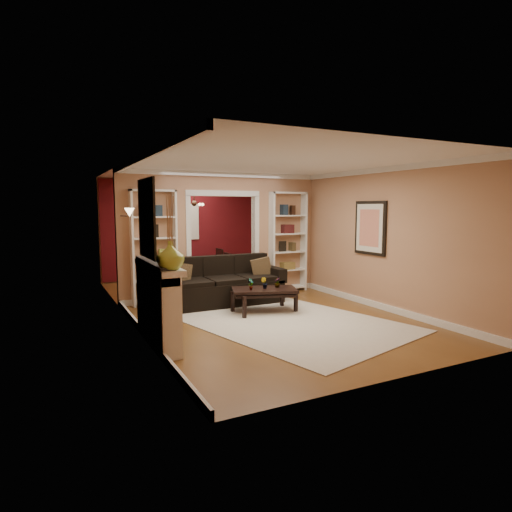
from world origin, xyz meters
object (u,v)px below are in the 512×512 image
dining_table (195,273)px  sofa (223,281)px  fireplace (159,304)px  bookshelf_right (287,242)px  bookshelf_left (154,248)px  coffee_table (264,300)px

dining_table → sofa: bearing=175.1°
sofa → fireplace: (-1.79, -1.95, 0.11)m
fireplace → dining_table: bearing=65.3°
bookshelf_right → fireplace: size_ratio=1.35×
dining_table → bookshelf_left: bearing=141.0°
bookshelf_left → bookshelf_right: (3.10, 0.00, 0.00)m
bookshelf_right → fireplace: bookshelf_right is taller
coffee_table → fireplace: fireplace is taller
bookshelf_right → sofa: bearing=-162.6°
fireplace → bookshelf_right: bearing=34.8°
coffee_table → bookshelf_left: bearing=155.6°
bookshelf_left → bookshelf_right: 3.10m
sofa → fireplace: fireplace is taller
fireplace → dining_table: (1.99, 4.33, -0.30)m
bookshelf_right → dining_table: (-1.65, 1.80, -0.87)m
sofa → bookshelf_right: bookshelf_right is taller
sofa → bookshelf_left: 1.54m
coffee_table → bookshelf_left: 2.47m
dining_table → fireplace: bearing=155.3°
bookshelf_right → dining_table: bearing=132.5°
bookshelf_left → sofa: bearing=-24.9°
sofa → bookshelf_left: size_ratio=1.05×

